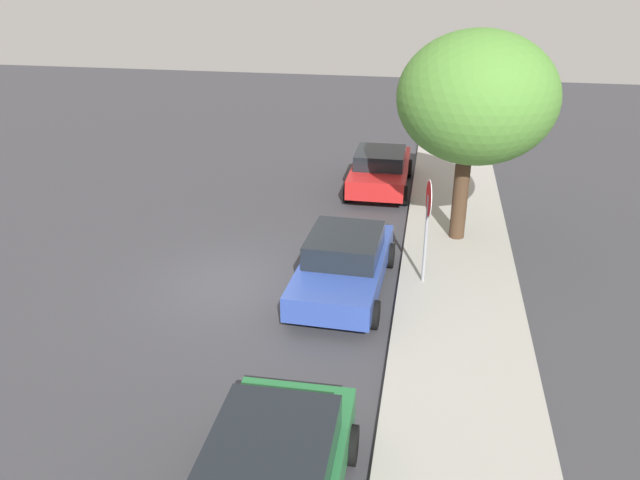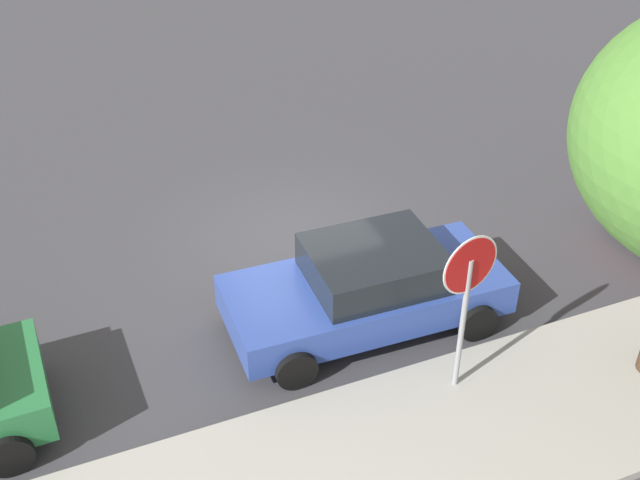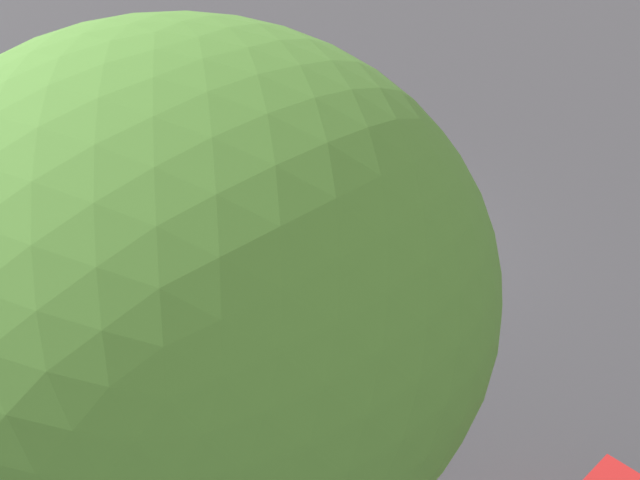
% 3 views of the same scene
% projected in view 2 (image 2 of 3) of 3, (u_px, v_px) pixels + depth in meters
% --- Properties ---
extents(ground_plane, '(60.00, 60.00, 0.00)m').
position_uv_depth(ground_plane, '(295.00, 239.00, 14.93)').
color(ground_plane, '#38383D').
extents(sidewalk_curb, '(32.00, 2.88, 0.14)m').
position_uv_depth(sidewalk_curb, '(438.00, 445.00, 10.81)').
color(sidewalk_curb, '#9E9B93').
rests_on(sidewalk_curb, ground_plane).
extents(stop_sign, '(0.88, 0.15, 2.72)m').
position_uv_depth(stop_sign, '(467.00, 288.00, 10.66)').
color(stop_sign, gray).
rests_on(stop_sign, ground_plane).
extents(parked_car_blue, '(4.47, 2.22, 1.43)m').
position_uv_depth(parked_car_blue, '(367.00, 287.00, 12.59)').
color(parked_car_blue, '#2D479E').
rests_on(parked_car_blue, ground_plane).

